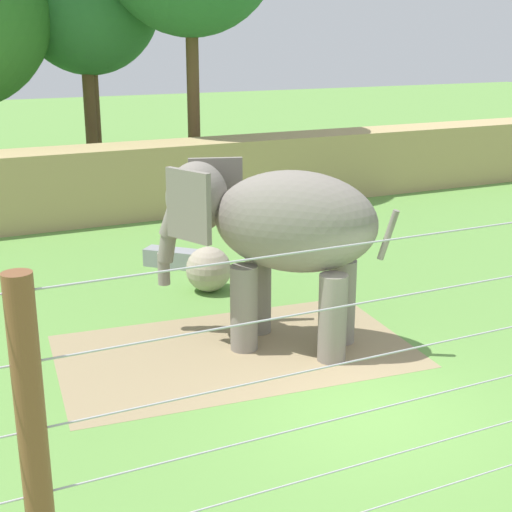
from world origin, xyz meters
name	(u,v)px	position (x,y,z in m)	size (l,w,h in m)	color
ground_plane	(364,407)	(0.00, 0.00, 0.00)	(120.00, 120.00, 0.00)	#609342
dirt_patch	(235,351)	(-0.95, 2.80, 0.00)	(6.37, 3.77, 0.01)	#937F5B
embankment_wall	(121,182)	(0.00, 13.77, 1.13)	(36.00, 1.80, 2.26)	tan
elephant	(276,228)	(-0.12, 2.84, 2.23)	(3.85, 3.72, 3.37)	gray
enrichment_ball	(209,269)	(-0.14, 6.10, 0.51)	(1.02, 1.02, 1.02)	tan
feed_trough	(173,258)	(-0.28, 8.19, 0.22)	(1.35, 1.34, 0.44)	gray
tree_behind_wall	(84,8)	(0.42, 19.15, 6.44)	(3.92, 3.92, 8.56)	brown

